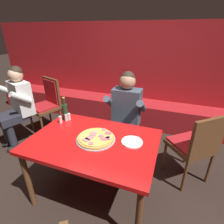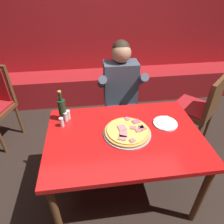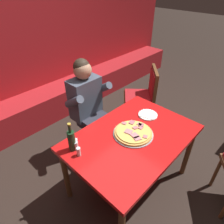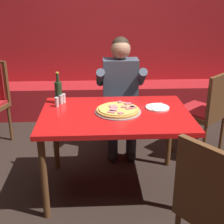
{
  "view_description": "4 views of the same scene",
  "coord_description": "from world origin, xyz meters",
  "views": [
    {
      "loc": [
        0.69,
        -1.31,
        1.76
      ],
      "look_at": [
        0.08,
        0.34,
        0.92
      ],
      "focal_mm": 28.0,
      "sensor_mm": 36.0,
      "label": 1
    },
    {
      "loc": [
        -0.26,
        -1.21,
        1.84
      ],
      "look_at": [
        -0.09,
        0.12,
        0.9
      ],
      "focal_mm": 32.0,
      "sensor_mm": 36.0,
      "label": 2
    },
    {
      "loc": [
        -1.18,
        -0.85,
        2.06
      ],
      "look_at": [
        -0.1,
        0.19,
        0.99
      ],
      "focal_mm": 32.0,
      "sensor_mm": 36.0,
      "label": 3
    },
    {
      "loc": [
        -0.15,
        -2.47,
        1.71
      ],
      "look_at": [
        -0.03,
        0.03,
        0.74
      ],
      "focal_mm": 50.0,
      "sensor_mm": 36.0,
      "label": 4
    }
  ],
  "objects": [
    {
      "name": "pizza",
      "position": [
        0.02,
        0.01,
        0.77
      ],
      "size": [
        0.39,
        0.39,
        0.05
      ],
      "color": "#9E9EA3",
      "rests_on": "main_dining_table"
    },
    {
      "name": "main_dining_table",
      "position": [
        0.0,
        0.0,
        0.67
      ],
      "size": [
        1.27,
        0.88,
        0.75
      ],
      "color": "brown",
      "rests_on": "ground_plane"
    },
    {
      "name": "shaker_black_pepper",
      "position": [
        -0.49,
        0.25,
        0.79
      ],
      "size": [
        0.04,
        0.04,
        0.09
      ],
      "color": "silver",
      "rests_on": "main_dining_table"
    },
    {
      "name": "dining_chair_by_booth",
      "position": [
        1.02,
        0.59,
        0.56
      ],
      "size": [
        0.62,
        0.62,
        0.95
      ],
      "color": "brown",
      "rests_on": "ground_plane"
    },
    {
      "name": "diner_seated_blue_shirt",
      "position": [
        0.11,
        0.75,
        0.71
      ],
      "size": [
        0.53,
        0.53,
        1.27
      ],
      "color": "black",
      "rests_on": "ground_plane"
    },
    {
      "name": "booth_bench",
      "position": [
        0.0,
        1.86,
        0.23
      ],
      "size": [
        6.46,
        0.48,
        0.46
      ],
      "primitive_type": "cube",
      "color": "#A3191E",
      "rests_on": "ground_plane"
    },
    {
      "name": "shaker_parmesan",
      "position": [
        -0.51,
        0.18,
        0.79
      ],
      "size": [
        0.04,
        0.04,
        0.09
      ],
      "color": "silver",
      "rests_on": "main_dining_table"
    },
    {
      "name": "ground_plane",
      "position": [
        0.0,
        0.0,
        0.0
      ],
      "size": [
        24.0,
        24.0,
        0.0
      ],
      "primitive_type": "plane",
      "color": "black"
    },
    {
      "name": "beer_bottle",
      "position": [
        -0.51,
        0.28,
        0.86
      ],
      "size": [
        0.07,
        0.07,
        0.29
      ],
      "color": "#19381E",
      "rests_on": "main_dining_table"
    },
    {
      "name": "booth_wall_panel",
      "position": [
        0.0,
        2.18,
        0.95
      ],
      "size": [
        6.8,
        0.16,
        1.9
      ],
      "primitive_type": "cube",
      "color": "#A3191E",
      "rests_on": "ground_plane"
    },
    {
      "name": "plate_white_paper",
      "position": [
        0.38,
        0.09,
        0.76
      ],
      "size": [
        0.21,
        0.21,
        0.02
      ],
      "color": "white",
      "rests_on": "main_dining_table"
    },
    {
      "name": "shaker_oregano",
      "position": [
        -0.46,
        0.28,
        0.79
      ],
      "size": [
        0.04,
        0.04,
        0.09
      ],
      "color": "silver",
      "rests_on": "main_dining_table"
    }
  ]
}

